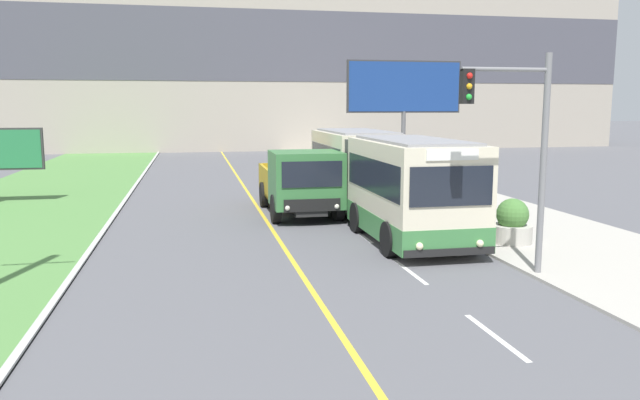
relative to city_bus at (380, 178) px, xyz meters
The scene contains 7 objects.
apartment_block_background 41.34m from the city_bus, 95.59° to the left, with size 80.00×8.04×18.27m.
city_bus is the anchor object (origin of this frame).
dump_truck 3.07m from the city_bus, 145.90° to the left, with size 2.59×6.47×2.55m.
traffic_light_mast 7.86m from the city_bus, 81.63° to the right, with size 2.28×0.32×5.42m.
billboard_large 12.83m from the city_bus, 67.19° to the left, with size 6.39×0.24×6.60m.
planter_round_near 5.24m from the city_bus, 56.45° to the right, with size 1.21×1.21×1.35m.
planter_round_second 2.85m from the city_bus, 10.91° to the right, with size 1.15×1.15×1.30m.
Camera 1 is at (-2.58, -2.24, 4.18)m, focal length 35.00 mm.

